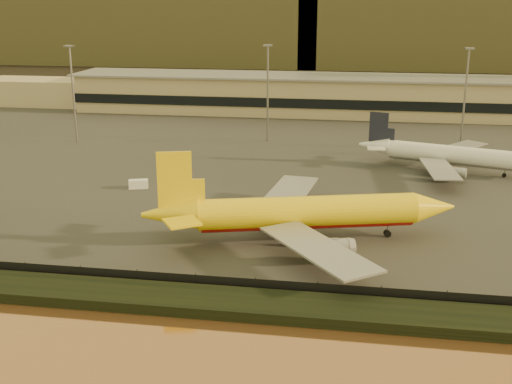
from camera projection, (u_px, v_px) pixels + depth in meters
ground at (256, 257)px, 96.08m from camera, size 900.00×900.00×0.00m
embankment at (235, 304)px, 79.82m from camera, size 320.00×7.00×1.40m
tarmac at (309, 131)px, 185.78m from camera, size 320.00×220.00×0.20m
perimeter_fence at (240, 286)px, 83.43m from camera, size 300.00×0.05×2.20m
terminal_building at (274, 94)px, 215.10m from camera, size 202.00×25.00×12.60m
apron_light_masts at (364, 88)px, 160.06m from camera, size 152.20×12.20×25.40m
distant_hills at (309, 7)px, 411.32m from camera, size 470.00×160.00×70.00m
dhl_cargo_jet at (302, 213)px, 100.93m from camera, size 49.36×47.29×14.95m
white_narrowbody_jet at (450, 155)px, 142.02m from camera, size 40.84×38.90×11.97m
gse_vehicle_yellow at (312, 206)px, 115.64m from camera, size 4.51×3.23×1.85m
gse_vehicle_white at (138, 184)px, 129.85m from camera, size 4.20×2.83×1.74m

